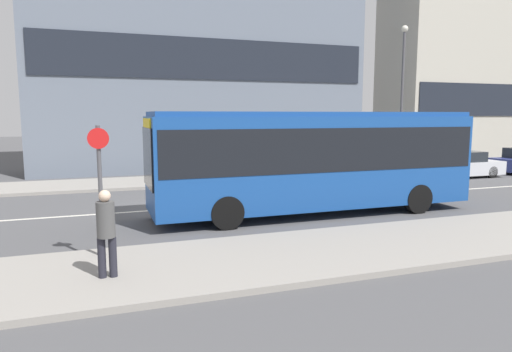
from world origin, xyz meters
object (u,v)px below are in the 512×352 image
parked_car_0 (458,165)px  pedestrian_near_stop (106,228)px  city_bus (314,156)px  bus_stop_sign (100,182)px  street_lamp (402,85)px

parked_car_0 → pedestrian_near_stop: size_ratio=2.65×
city_bus → parked_car_0: (11.00, 5.42, -1.26)m
city_bus → bus_stop_sign: size_ratio=3.68×
pedestrian_near_stop → city_bus: bearing=-142.1°
bus_stop_sign → pedestrian_near_stop: bearing=-87.4°
parked_car_0 → pedestrian_near_stop: 20.06m
parked_car_0 → bus_stop_sign: size_ratio=1.56×
pedestrian_near_stop → parked_car_0: bearing=-146.8°
city_bus → pedestrian_near_stop: (-6.50, -4.37, -0.81)m
parked_car_0 → street_lamp: (-1.86, 2.38, 4.17)m
pedestrian_near_stop → street_lamp: size_ratio=0.22×
city_bus → street_lamp: bearing=44.7°
parked_car_0 → pedestrian_near_stop: bearing=-150.8°
pedestrian_near_stop → street_lamp: bearing=-138.1°
bus_stop_sign → street_lamp: size_ratio=0.37×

